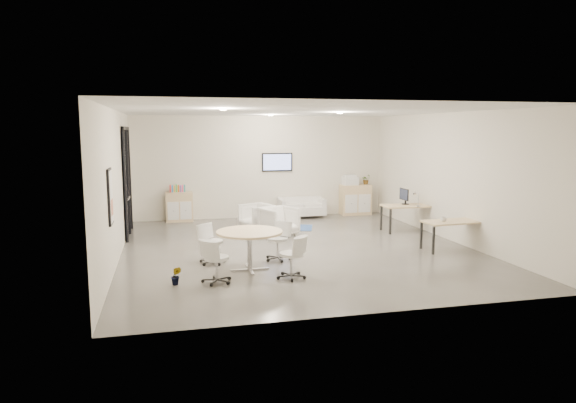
% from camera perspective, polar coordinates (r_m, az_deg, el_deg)
% --- Properties ---
extents(room_shell, '(9.60, 10.60, 4.80)m').
position_cam_1_polar(room_shell, '(11.92, 1.00, 2.33)').
color(room_shell, '#4D4B46').
rests_on(room_shell, ground).
extents(glass_door, '(0.09, 1.90, 2.85)m').
position_cam_1_polar(glass_door, '(14.08, -17.46, 2.44)').
color(glass_door, black).
rests_on(glass_door, room_shell).
extents(artwork, '(0.05, 0.54, 1.04)m').
position_cam_1_polar(artwork, '(10.01, -19.14, 0.49)').
color(artwork, black).
rests_on(artwork, room_shell).
extents(wall_tv, '(0.98, 0.06, 0.58)m').
position_cam_1_polar(wall_tv, '(16.35, -1.22, 4.40)').
color(wall_tv, black).
rests_on(wall_tv, room_shell).
extents(ceiling_spots, '(3.14, 4.14, 0.03)m').
position_cam_1_polar(ceiling_spots, '(12.63, -0.83, 9.83)').
color(ceiling_spots, '#FFEAC6').
rests_on(ceiling_spots, room_shell).
extents(sideboard_left, '(0.80, 0.42, 0.90)m').
position_cam_1_polar(sideboard_left, '(15.92, -11.99, -0.59)').
color(sideboard_left, '#D3B87F').
rests_on(sideboard_left, room_shell).
extents(sideboard_right, '(0.99, 0.48, 0.99)m').
position_cam_1_polar(sideboard_right, '(17.00, 7.49, 0.20)').
color(sideboard_right, '#D3B87F').
rests_on(sideboard_right, room_shell).
extents(books, '(0.46, 0.14, 0.22)m').
position_cam_1_polar(books, '(15.86, -12.19, 1.42)').
color(books, red).
rests_on(books, sideboard_left).
extents(printer, '(0.48, 0.40, 0.33)m').
position_cam_1_polar(printer, '(16.86, 6.93, 2.37)').
color(printer, white).
rests_on(printer, sideboard_right).
extents(loveseat, '(1.45, 0.74, 0.54)m').
position_cam_1_polar(loveseat, '(16.35, 1.49, -0.73)').
color(loveseat, silver).
rests_on(loveseat, room_shell).
extents(blue_rug, '(1.61, 1.31, 0.01)m').
position_cam_1_polar(blue_rug, '(14.65, -0.04, -2.90)').
color(blue_rug, '#2F5991').
rests_on(blue_rug, room_shell).
extents(armchair_left, '(0.98, 1.00, 0.80)m').
position_cam_1_polar(armchair_left, '(14.30, -3.49, -1.58)').
color(armchair_left, silver).
rests_on(armchair_left, room_shell).
extents(armchair_right, '(1.04, 1.02, 0.83)m').
position_cam_1_polar(armchair_right, '(13.50, -1.00, -2.07)').
color(armchair_right, silver).
rests_on(armchair_right, room_shell).
extents(desk_rear, '(1.42, 0.76, 0.72)m').
position_cam_1_polar(desk_rear, '(14.45, 13.17, -0.68)').
color(desk_rear, '#D3B87F').
rests_on(desk_rear, room_shell).
extents(desk_front, '(1.36, 0.75, 0.69)m').
position_cam_1_polar(desk_front, '(12.43, 17.74, -2.39)').
color(desk_front, '#D3B87F').
rests_on(desk_front, room_shell).
extents(monitor, '(0.20, 0.50, 0.44)m').
position_cam_1_polar(monitor, '(14.52, 12.80, 0.61)').
color(monitor, black).
rests_on(monitor, desk_rear).
extents(round_table, '(1.31, 1.31, 0.80)m').
position_cam_1_polar(round_table, '(10.16, -4.30, -3.73)').
color(round_table, '#D3B87F').
rests_on(round_table, room_shell).
extents(meeting_chairs, '(2.25, 2.25, 0.82)m').
position_cam_1_polar(meeting_chairs, '(10.23, -4.28, -5.41)').
color(meeting_chairs, white).
rests_on(meeting_chairs, room_shell).
extents(plant_cabinet, '(0.39, 0.41, 0.25)m').
position_cam_1_polar(plant_cabinet, '(17.08, 8.66, 2.32)').
color(plant_cabinet, '#3F7F3F').
rests_on(plant_cabinet, sideboard_right).
extents(plant_floor, '(0.27, 0.38, 0.15)m').
position_cam_1_polar(plant_floor, '(9.56, -12.31, -8.60)').
color(plant_floor, '#3F7F3F').
rests_on(plant_floor, room_shell).
extents(cup, '(0.16, 0.15, 0.13)m').
position_cam_1_polar(cup, '(12.27, 16.90, -1.83)').
color(cup, white).
rests_on(cup, desk_front).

